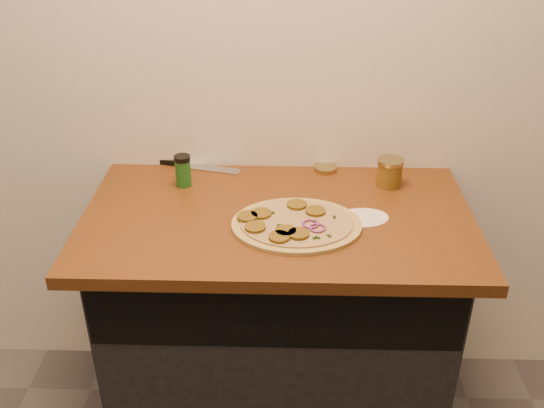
{
  "coord_description": "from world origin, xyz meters",
  "views": [
    {
      "loc": [
        0.03,
        -0.19,
        1.85
      ],
      "look_at": [
        -0.02,
        1.39,
        0.95
      ],
      "focal_mm": 40.0,
      "sensor_mm": 36.0,
      "label": 1
    }
  ],
  "objects_px": {
    "chefs_knife": "(186,165)",
    "salsa_jar": "(390,172)",
    "pizza": "(295,224)",
    "spice_shaker": "(183,171)"
  },
  "relations": [
    {
      "from": "pizza",
      "to": "chefs_knife",
      "type": "distance_m",
      "value": 0.55
    },
    {
      "from": "chefs_knife",
      "to": "salsa_jar",
      "type": "relative_size",
      "value": 3.54
    },
    {
      "from": "salsa_jar",
      "to": "spice_shaker",
      "type": "distance_m",
      "value": 0.68
    },
    {
      "from": "pizza",
      "to": "salsa_jar",
      "type": "xyz_separation_m",
      "value": [
        0.31,
        0.28,
        0.04
      ]
    },
    {
      "from": "chefs_knife",
      "to": "spice_shaker",
      "type": "height_order",
      "value": "spice_shaker"
    },
    {
      "from": "pizza",
      "to": "chefs_knife",
      "type": "height_order",
      "value": "pizza"
    },
    {
      "from": "chefs_knife",
      "to": "salsa_jar",
      "type": "distance_m",
      "value": 0.71
    },
    {
      "from": "pizza",
      "to": "salsa_jar",
      "type": "height_order",
      "value": "salsa_jar"
    },
    {
      "from": "chefs_knife",
      "to": "salsa_jar",
      "type": "height_order",
      "value": "salsa_jar"
    },
    {
      "from": "spice_shaker",
      "to": "chefs_knife",
      "type": "bearing_deg",
      "value": 95.54
    }
  ]
}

